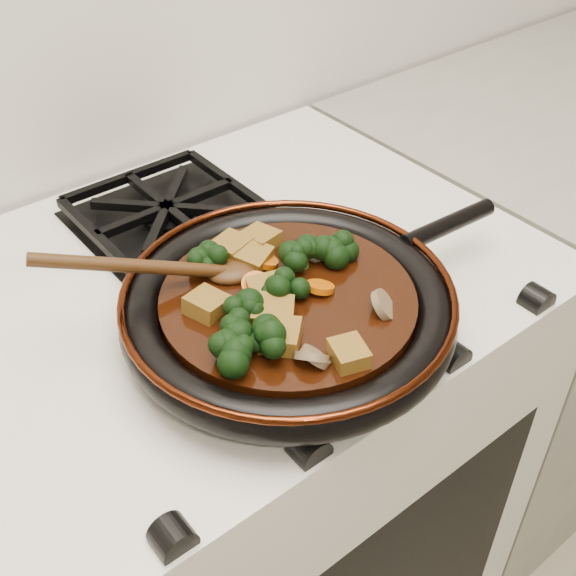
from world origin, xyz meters
TOP-DOWN VIEW (x-y plane):
  - stove at (0.00, 1.69)m, footprint 0.76×0.60m
  - burner_grate_front at (0.00, 1.55)m, footprint 0.23×0.23m
  - burner_grate_back at (0.00, 1.83)m, footprint 0.23×0.23m
  - skillet at (-0.01, 1.55)m, footprint 0.49×0.37m
  - braising_sauce at (-0.01, 1.55)m, footprint 0.28×0.28m
  - tofu_cube_0 at (-0.01, 1.62)m, footprint 0.05×0.05m
  - tofu_cube_1 at (-0.03, 1.57)m, footprint 0.05×0.04m
  - tofu_cube_2 at (-0.10, 1.58)m, footprint 0.05×0.05m
  - tofu_cube_3 at (-0.05, 1.53)m, footprint 0.06×0.06m
  - tofu_cube_4 at (-0.03, 1.44)m, footprint 0.04×0.05m
  - tofu_cube_5 at (-0.02, 1.65)m, footprint 0.05×0.05m
  - tofu_cube_6 at (-0.07, 1.50)m, footprint 0.06×0.06m
  - tofu_cube_7 at (0.02, 1.64)m, footprint 0.05×0.05m
  - broccoli_floret_0 at (-0.08, 1.54)m, footprint 0.08×0.08m
  - broccoli_floret_1 at (-0.02, 1.55)m, footprint 0.08×0.08m
  - broccoli_floret_2 at (-0.08, 1.49)m, footprint 0.07×0.07m
  - broccoli_floret_3 at (0.07, 1.57)m, footprint 0.09×0.09m
  - broccoli_floret_4 at (-0.12, 1.50)m, footprint 0.09×0.09m
  - broccoli_floret_5 at (-0.06, 1.63)m, footprint 0.08×0.07m
  - broccoli_floret_6 at (0.03, 1.58)m, footprint 0.08×0.09m
  - broccoli_floret_7 at (-0.10, 1.53)m, footprint 0.07×0.07m
  - carrot_coin_0 at (-0.03, 1.58)m, footprint 0.03×0.03m
  - carrot_coin_1 at (0.02, 1.53)m, footprint 0.03×0.03m
  - carrot_coin_2 at (-0.02, 1.45)m, footprint 0.03×0.03m
  - carrot_coin_3 at (0.00, 1.61)m, footprint 0.03×0.03m
  - carrot_coin_4 at (-0.04, 1.64)m, footprint 0.03×0.03m
  - carrot_coin_5 at (-0.02, 1.44)m, footprint 0.03×0.03m
  - mushroom_slice_0 at (-0.06, 1.46)m, footprint 0.03×0.03m
  - mushroom_slice_1 at (-0.06, 1.46)m, footprint 0.05×0.05m
  - mushroom_slice_2 at (0.05, 1.47)m, footprint 0.05×0.05m
  - wooden_spoon at (-0.09, 1.63)m, footprint 0.14×0.07m

SIDE VIEW (x-z plane):
  - stove at x=0.00m, z-range 0.00..0.90m
  - burner_grate_front at x=0.00m, z-range 0.90..0.93m
  - burner_grate_back at x=0.00m, z-range 0.90..0.93m
  - skillet at x=-0.01m, z-range 0.92..0.97m
  - braising_sauce at x=-0.01m, z-range 0.94..0.96m
  - carrot_coin_0 at x=-0.03m, z-range 0.95..0.98m
  - carrot_coin_1 at x=0.02m, z-range 0.95..0.97m
  - carrot_coin_2 at x=-0.02m, z-range 0.95..0.97m
  - carrot_coin_3 at x=0.00m, z-range 0.95..0.97m
  - carrot_coin_4 at x=-0.04m, z-range 0.95..0.97m
  - carrot_coin_5 at x=-0.02m, z-range 0.96..0.97m
  - mushroom_slice_0 at x=-0.06m, z-range 0.95..0.98m
  - mushroom_slice_1 at x=-0.06m, z-range 0.95..0.98m
  - mushroom_slice_2 at x=0.05m, z-range 0.95..0.98m
  - tofu_cube_1 at x=-0.03m, z-range 0.95..0.98m
  - tofu_cube_0 at x=-0.01m, z-range 0.95..0.98m
  - tofu_cube_4 at x=-0.03m, z-range 0.96..0.98m
  - tofu_cube_2 at x=-0.10m, z-range 0.95..0.98m
  - tofu_cube_7 at x=0.02m, z-range 0.95..0.98m
  - tofu_cube_5 at x=-0.02m, z-range 0.95..0.98m
  - tofu_cube_3 at x=-0.05m, z-range 0.95..0.98m
  - tofu_cube_6 at x=-0.07m, z-range 0.96..0.98m
  - broccoli_floret_7 at x=-0.10m, z-range 0.94..1.00m
  - broccoli_floret_3 at x=0.07m, z-range 0.93..1.00m
  - broccoli_floret_1 at x=-0.02m, z-range 0.94..1.00m
  - broccoli_floret_5 at x=-0.06m, z-range 0.94..1.00m
  - broccoli_floret_0 at x=-0.08m, z-range 0.94..1.01m
  - broccoli_floret_6 at x=0.03m, z-range 0.94..1.01m
  - broccoli_floret_4 at x=-0.12m, z-range 0.94..1.01m
  - broccoli_floret_2 at x=-0.08m, z-range 0.94..1.01m
  - wooden_spoon at x=-0.09m, z-range 0.87..1.09m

